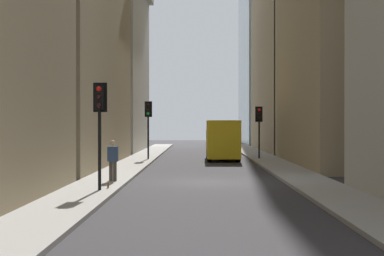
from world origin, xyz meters
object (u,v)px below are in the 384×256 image
object	(u,v)px
traffic_light_midblock	(259,120)
pedestrian	(113,159)
traffic_light_foreground	(99,111)
discarded_bottle	(108,185)
sedan_silver	(218,146)
traffic_light_far_junction	(148,117)
delivery_truck	(222,140)

from	to	relation	value
traffic_light_midblock	pedestrian	size ratio (longest dim) A/B	2.12
traffic_light_foreground	pedestrian	distance (m)	3.90
pedestrian	discarded_bottle	distance (m)	2.89
sedan_silver	discarded_bottle	distance (m)	29.75
sedan_silver	traffic_light_foreground	size ratio (longest dim) A/B	1.08
traffic_light_midblock	discarded_bottle	world-z (taller)	traffic_light_midblock
traffic_light_far_junction	pedestrian	size ratio (longest dim) A/B	2.32
traffic_light_foreground	sedan_silver	bearing A→B (deg)	-10.30
delivery_truck	traffic_light_foreground	bearing A→B (deg)	164.95
sedan_silver	traffic_light_far_junction	bearing A→B (deg)	154.07
traffic_light_midblock	delivery_truck	bearing A→B (deg)	83.45
traffic_light_midblock	traffic_light_far_junction	distance (m)	7.90
traffic_light_foreground	traffic_light_midblock	xyz separation A→B (m)	(19.91, -8.04, -0.22)
delivery_truck	discarded_bottle	bearing A→B (deg)	165.12
delivery_truck	discarded_bottle	xyz separation A→B (m)	(-19.61, 5.21, -1.21)
delivery_truck	pedestrian	distance (m)	17.71
sedan_silver	pedestrian	bearing A→B (deg)	168.44
pedestrian	traffic_light_midblock	bearing A→B (deg)	-25.90
traffic_light_foreground	pedestrian	size ratio (longest dim) A/B	2.29
delivery_truck	sedan_silver	world-z (taller)	delivery_truck
delivery_truck	sedan_silver	xyz separation A→B (m)	(9.68, 0.00, -0.80)
traffic_light_far_junction	discarded_bottle	world-z (taller)	traffic_light_far_junction
delivery_truck	traffic_light_midblock	size ratio (longest dim) A/B	1.74
delivery_truck	pedestrian	xyz separation A→B (m)	(-16.85, 5.43, -0.37)
traffic_light_foreground	traffic_light_far_junction	bearing A→B (deg)	-0.56
discarded_bottle	sedan_silver	bearing A→B (deg)	-10.09
discarded_bottle	delivery_truck	bearing A→B (deg)	-14.88
traffic_light_midblock	traffic_light_foreground	bearing A→B (deg)	158.00
discarded_bottle	traffic_light_foreground	bearing A→B (deg)	159.75
delivery_truck	traffic_light_midblock	world-z (taller)	traffic_light_midblock
delivery_truck	sedan_silver	size ratio (longest dim) A/B	1.50
pedestrian	traffic_light_far_junction	bearing A→B (deg)	-0.66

